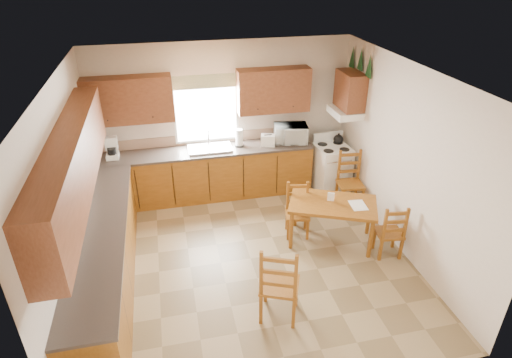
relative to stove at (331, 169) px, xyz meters
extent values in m
plane|color=#8D764F|center=(-1.88, -1.66, -0.43)|extent=(4.50, 4.50, 0.00)
plane|color=brown|center=(-1.88, -1.66, 2.27)|extent=(4.50, 4.50, 0.00)
plane|color=beige|center=(-4.13, -1.66, 0.92)|extent=(4.50, 4.50, 0.00)
plane|color=beige|center=(0.37, -1.66, 0.92)|extent=(4.50, 4.50, 0.00)
plane|color=beige|center=(-1.88, 0.59, 0.92)|extent=(4.50, 4.50, 0.00)
plane|color=beige|center=(-1.88, -3.91, 0.92)|extent=(4.50, 4.50, 0.00)
cube|color=brown|center=(-2.25, 0.29, 0.01)|extent=(3.75, 0.60, 0.88)
cube|color=brown|center=(-3.83, -1.81, 0.01)|extent=(0.60, 3.60, 0.88)
cube|color=#403630|center=(-2.25, 0.29, 0.47)|extent=(3.75, 0.63, 0.04)
cube|color=#403630|center=(-3.83, -1.81, 0.47)|extent=(0.63, 3.60, 0.04)
cube|color=#8F7058|center=(-2.25, 0.58, 0.58)|extent=(3.75, 0.01, 0.18)
cube|color=brown|center=(-3.43, 0.42, 1.43)|extent=(1.41, 0.33, 0.75)
cube|color=brown|center=(-1.02, 0.42, 1.43)|extent=(1.25, 0.33, 0.75)
cube|color=brown|center=(-3.96, -1.81, 1.43)|extent=(0.33, 3.60, 0.75)
cube|color=brown|center=(0.20, -0.01, 1.47)|extent=(0.33, 0.62, 0.62)
cube|color=white|center=(0.15, -0.01, 1.09)|extent=(0.44, 0.62, 0.12)
cube|color=white|center=(-2.18, 0.56, 1.12)|extent=(1.13, 0.02, 1.18)
cube|color=white|center=(-2.18, 0.55, 1.12)|extent=(1.05, 0.01, 1.10)
cube|color=#4C6631|center=(-2.18, 0.53, 1.62)|extent=(1.19, 0.01, 0.24)
cube|color=silver|center=(-2.18, 0.29, 0.51)|extent=(0.75, 0.45, 0.04)
cone|color=#163A1B|center=(0.33, -0.33, 1.95)|extent=(0.22, 0.22, 0.36)
cone|color=#163A1B|center=(0.33, -0.01, 1.99)|extent=(0.22, 0.22, 0.36)
cone|color=#163A1B|center=(0.33, 0.31, 1.95)|extent=(0.22, 0.22, 0.36)
cube|color=white|center=(0.00, 0.00, 0.00)|extent=(0.62, 0.64, 0.85)
cube|color=white|center=(-3.80, 0.30, 0.68)|extent=(0.31, 0.34, 0.38)
cylinder|color=white|center=(-1.65, 0.32, 0.65)|extent=(0.14, 0.14, 0.31)
cube|color=white|center=(-1.15, 0.22, 0.59)|extent=(0.28, 0.22, 0.20)
imported|color=white|center=(-0.72, 0.29, 0.65)|extent=(0.59, 0.47, 0.32)
cube|color=brown|center=(-0.59, -1.50, -0.09)|extent=(1.46, 1.17, 0.68)
cube|color=brown|center=(-1.76, -2.79, 0.11)|extent=(0.58, 0.57, 1.07)
cube|color=brown|center=(0.11, -1.99, 0.00)|extent=(0.41, 0.39, 0.86)
cube|color=brown|center=(-1.04, -1.22, 0.00)|extent=(0.42, 0.41, 0.86)
cube|color=brown|center=(0.11, -0.61, 0.07)|extent=(0.46, 0.44, 0.99)
cube|color=white|center=(-0.25, -1.65, 0.26)|extent=(0.25, 0.32, 0.00)
cube|color=white|center=(-0.60, -1.43, 0.32)|extent=(0.10, 0.06, 0.13)
camera|label=1|loc=(-2.90, -6.51, 3.58)|focal=30.00mm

